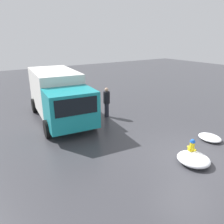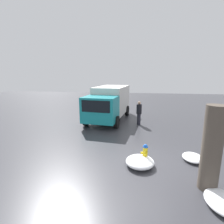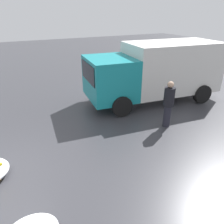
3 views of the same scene
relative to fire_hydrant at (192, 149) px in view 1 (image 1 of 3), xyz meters
name	(u,v)px [view 1 (image 1 of 3)]	position (x,y,z in m)	size (l,w,h in m)	color
ground_plane	(190,158)	(0.00, 0.00, -0.45)	(60.00, 60.00, 0.00)	#38383D
fire_hydrant	(192,149)	(0.00, 0.00, 0.00)	(0.41, 0.31, 0.87)	yellow
delivery_truck	(59,94)	(7.36, 2.82, 1.08)	(6.72, 3.24, 2.80)	teal
pedestrian	(107,101)	(6.06, 0.29, 0.55)	(0.40, 0.40, 1.84)	#23232D
snow_pile_by_hydrant	(210,138)	(0.58, -2.18, -0.33)	(1.11, 0.91, 0.25)	white
snow_pile_by_tree	(193,159)	(-0.30, 0.22, -0.27)	(1.30, 1.21, 0.37)	white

